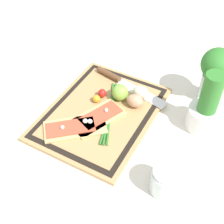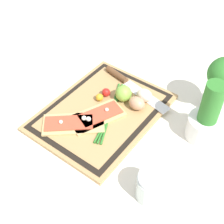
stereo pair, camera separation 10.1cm
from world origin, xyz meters
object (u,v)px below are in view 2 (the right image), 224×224
pizza_slice_far (98,116)px  sauce_jar (152,187)px  herb_glass (222,81)px  egg_brown (137,103)px  lime (123,93)px  pizza_slice_near (73,123)px  egg_pink (144,95)px  knife (126,81)px  herb_pot (207,120)px  cherry_tomato_yellow (99,97)px  cherry_tomato_red (106,92)px

pizza_slice_far → sauce_jar: 0.31m
herb_glass → sauce_jar: bearing=0.4°
egg_brown → herb_glass: (-0.17, 0.20, 0.08)m
lime → sauce_jar: (0.25, 0.27, -0.01)m
pizza_slice_near → egg_brown: bearing=146.4°
egg_pink → sauce_jar: sauce_jar is taller
knife → lime: bearing=29.5°
pizza_slice_near → herb_pot: 0.41m
egg_pink → herb_pot: size_ratio=0.27×
pizza_slice_near → cherry_tomato_yellow: cherry_tomato_yellow is taller
herb_pot → knife: bearing=-98.5°
cherry_tomato_red → egg_brown: bearing=95.7°
sauce_jar → herb_glass: (-0.41, -0.00, 0.08)m
cherry_tomato_yellow → cherry_tomato_red: bearing=173.2°
cherry_tomato_yellow → sauce_jar: size_ratio=0.31×
egg_pink → cherry_tomato_yellow: size_ratio=2.13×
pizza_slice_far → egg_pink: 0.18m
knife → cherry_tomato_yellow: bearing=-8.9°
egg_pink → cherry_tomato_red: 0.13m
lime → sauce_jar: 0.36m
lime → herb_glass: size_ratio=0.28×
pizza_slice_far → egg_pink: bearing=153.7°
cherry_tomato_yellow → herb_glass: (-0.22, 0.33, 0.09)m
lime → herb_pot: bearing=95.5°
lime → cherry_tomato_yellow: lime is taller
herb_pot → sauce_jar: (0.27, -0.02, -0.04)m
pizza_slice_far → cherry_tomato_yellow: (-0.07, -0.04, 0.01)m
pizza_slice_near → egg_brown: egg_brown is taller
knife → herb_pot: (0.05, 0.33, 0.05)m
egg_brown → cherry_tomato_yellow: 0.13m
egg_brown → herb_pot: 0.23m
herb_glass → cherry_tomato_yellow: bearing=-56.4°
cherry_tomato_yellow → herb_glass: 0.40m
egg_brown → cherry_tomato_red: egg_brown is taller
egg_brown → herb_pot: bearing=99.0°
lime → sauce_jar: size_ratio=0.65×
cherry_tomato_yellow → sauce_jar: (0.19, 0.33, 0.01)m
egg_brown → herb_glass: bearing=130.4°
pizza_slice_near → lime: (-0.19, 0.06, 0.02)m
knife → lime: lime is taller
pizza_slice_far → herb_pot: size_ratio=0.95×
egg_brown → cherry_tomato_red: size_ratio=1.92×
knife → cherry_tomato_red: bearing=-9.6°
herb_pot → herb_glass: (-0.14, -0.02, 0.05)m
lime → cherry_tomato_yellow: bearing=-50.6°
pizza_slice_far → cherry_tomato_yellow: size_ratio=7.51×
egg_brown → lime: (-0.01, -0.06, 0.01)m
cherry_tomato_yellow → herb_glass: bearing=123.6°
egg_pink → cherry_tomato_red: size_ratio=1.92×
pizza_slice_near → egg_pink: egg_pink is taller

